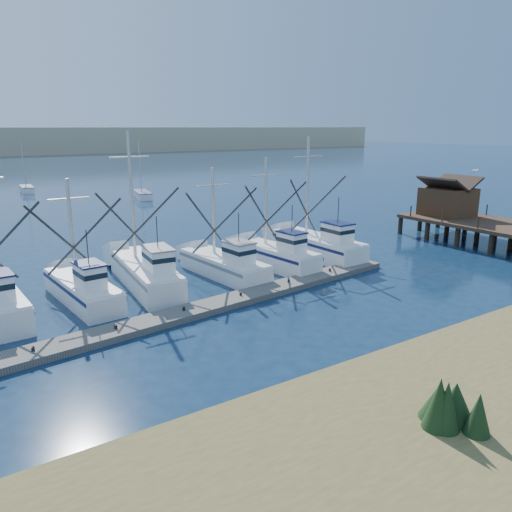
# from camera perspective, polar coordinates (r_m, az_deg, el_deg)

# --- Properties ---
(ground) EXTENTS (500.00, 500.00, 0.00)m
(ground) POSITION_cam_1_polar(r_m,az_deg,el_deg) (28.22, 14.24, -7.14)
(ground) COLOR #0C2238
(ground) RESTS_ON ground
(shore_bank) EXTENTS (40.00, 10.00, 1.60)m
(shore_bank) POSITION_cam_1_polar(r_m,az_deg,el_deg) (16.76, 21.31, -20.76)
(shore_bank) COLOR #4C422D
(shore_bank) RESTS_ON ground
(floating_dock) EXTENTS (27.13, 4.96, 0.36)m
(floating_dock) POSITION_cam_1_polar(r_m,az_deg,el_deg) (29.67, -3.29, -5.24)
(floating_dock) COLOR #635E58
(floating_dock) RESTS_ON ground
(timber_pier) EXTENTS (7.00, 20.00, 8.00)m
(timber_pier) POSITION_cam_1_polar(r_m,az_deg,el_deg) (49.25, 24.30, 4.34)
(timber_pier) COLOR black
(timber_pier) RESTS_ON ground
(trawler_fleet) EXTENTS (25.97, 9.75, 10.00)m
(trawler_fleet) POSITION_cam_1_polar(r_m,az_deg,el_deg) (34.03, -6.69, -1.31)
(trawler_fleet) COLOR white
(trawler_fleet) RESTS_ON ground
(sailboat_near) EXTENTS (3.02, 6.52, 8.10)m
(sailboat_near) POSITION_cam_1_polar(r_m,az_deg,el_deg) (75.93, -12.86, 6.84)
(sailboat_near) COLOR white
(sailboat_near) RESTS_ON ground
(sailboat_far) EXTENTS (1.97, 5.38, 8.10)m
(sailboat_far) POSITION_cam_1_polar(r_m,az_deg,el_deg) (88.74, -24.73, 6.96)
(sailboat_far) COLOR white
(sailboat_far) RESTS_ON ground
(flying_gull) EXTENTS (1.01, 0.19, 0.19)m
(flying_gull) POSITION_cam_1_polar(r_m,az_deg,el_deg) (41.55, 23.65, 8.94)
(flying_gull) COLOR white
(flying_gull) RESTS_ON ground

